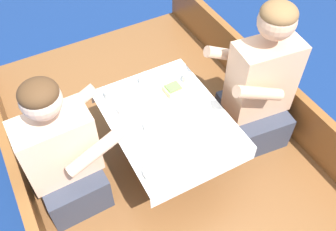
{
  "coord_description": "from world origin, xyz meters",
  "views": [
    {
      "loc": [
        -0.68,
        -1.26,
        2.44
      ],
      "look_at": [
        0.0,
        -0.0,
        0.8
      ],
      "focal_mm": 40.0,
      "sensor_mm": 36.0,
      "label": 1
    }
  ],
  "objects_px": {
    "person_port": "(63,156)",
    "person_starboard": "(259,89)",
    "tin_can": "(188,78)",
    "coffee_cup_starboard": "(125,110)",
    "sandwich": "(173,89)",
    "coffee_cup_port": "(111,94)"
  },
  "relations": [
    {
      "from": "person_starboard",
      "to": "coffee_cup_port",
      "type": "bearing_deg",
      "value": -16.58
    },
    {
      "from": "sandwich",
      "to": "coffee_cup_port",
      "type": "distance_m",
      "value": 0.38
    },
    {
      "from": "person_starboard",
      "to": "coffee_cup_starboard",
      "type": "height_order",
      "value": "person_starboard"
    },
    {
      "from": "sandwich",
      "to": "tin_can",
      "type": "distance_m",
      "value": 0.14
    },
    {
      "from": "person_starboard",
      "to": "tin_can",
      "type": "xyz_separation_m",
      "value": [
        -0.37,
        0.26,
        0.04
      ]
    },
    {
      "from": "coffee_cup_starboard",
      "to": "person_port",
      "type": "bearing_deg",
      "value": -170.58
    },
    {
      "from": "coffee_cup_port",
      "to": "tin_can",
      "type": "height_order",
      "value": "coffee_cup_port"
    },
    {
      "from": "person_port",
      "to": "sandwich",
      "type": "height_order",
      "value": "person_port"
    },
    {
      "from": "person_port",
      "to": "sandwich",
      "type": "relative_size",
      "value": 8.74
    },
    {
      "from": "tin_can",
      "to": "coffee_cup_starboard",
      "type": "bearing_deg",
      "value": -172.26
    },
    {
      "from": "coffee_cup_starboard",
      "to": "person_starboard",
      "type": "bearing_deg",
      "value": -13.46
    },
    {
      "from": "person_starboard",
      "to": "coffee_cup_port",
      "type": "relative_size",
      "value": 10.1
    },
    {
      "from": "coffee_cup_port",
      "to": "coffee_cup_starboard",
      "type": "height_order",
      "value": "same"
    },
    {
      "from": "person_starboard",
      "to": "coffee_cup_port",
      "type": "distance_m",
      "value": 0.93
    },
    {
      "from": "person_starboard",
      "to": "coffee_cup_port",
      "type": "height_order",
      "value": "person_starboard"
    },
    {
      "from": "person_port",
      "to": "person_starboard",
      "type": "distance_m",
      "value": 1.26
    },
    {
      "from": "sandwich",
      "to": "coffee_cup_port",
      "type": "relative_size",
      "value": 1.04
    },
    {
      "from": "person_port",
      "to": "person_starboard",
      "type": "bearing_deg",
      "value": -7.65
    },
    {
      "from": "coffee_cup_port",
      "to": "coffee_cup_starboard",
      "type": "bearing_deg",
      "value": -82.19
    },
    {
      "from": "coffee_cup_port",
      "to": "sandwich",
      "type": "bearing_deg",
      "value": -22.34
    },
    {
      "from": "sandwich",
      "to": "coffee_cup_port",
      "type": "bearing_deg",
      "value": 157.66
    },
    {
      "from": "tin_can",
      "to": "coffee_cup_port",
      "type": "bearing_deg",
      "value": 168.44
    }
  ]
}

